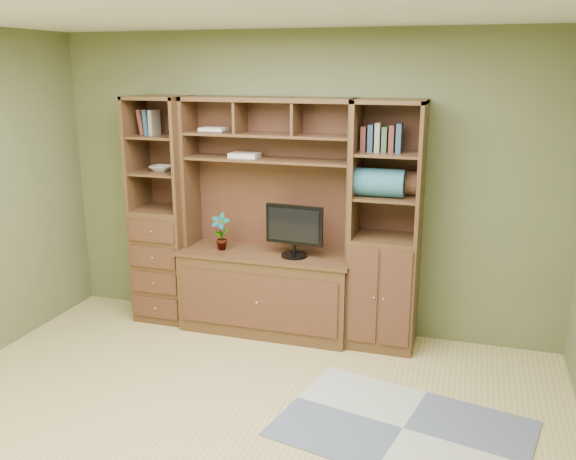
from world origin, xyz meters
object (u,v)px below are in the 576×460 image
(left_tower, at_px, (163,211))
(right_tower, at_px, (386,228))
(monitor, at_px, (294,221))
(center_hutch, at_px, (266,220))

(left_tower, relative_size, right_tower, 1.00)
(left_tower, distance_m, monitor, 1.27)
(center_hutch, relative_size, monitor, 3.33)
(center_hutch, bearing_deg, right_tower, 2.23)
(right_tower, bearing_deg, left_tower, 180.00)
(left_tower, xyz_separation_m, right_tower, (2.02, 0.00, 0.00))
(center_hutch, distance_m, monitor, 0.27)
(center_hutch, relative_size, right_tower, 1.00)
(right_tower, bearing_deg, center_hutch, -177.77)
(monitor, bearing_deg, left_tower, -178.76)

